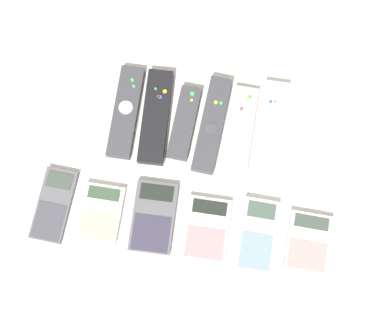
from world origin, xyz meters
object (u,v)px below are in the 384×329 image
object	(u,v)px
calculator_0	(54,205)
calculator_4	(258,235)
remote_4	(241,129)
remote_5	(272,131)
remote_1	(156,117)
remote_2	(184,123)
calculator_2	(154,217)
remote_3	(212,125)
remote_0	(126,112)
calculator_1	(101,213)
calculator_5	(308,242)
calculator_3	(207,229)

from	to	relation	value
calculator_0	calculator_4	world-z (taller)	calculator_4
remote_4	remote_5	distance (m)	0.06
calculator_0	calculator_4	distance (m)	0.41
remote_1	remote_2	bearing A→B (deg)	-6.29
remote_2	calculator_4	distance (m)	0.27
calculator_2	calculator_4	distance (m)	0.21
remote_3	remote_0	bearing A→B (deg)	-176.97
remote_0	calculator_0	xyz separation A→B (m)	(-0.11, -0.21, -0.00)
remote_0	remote_4	world-z (taller)	same
calculator_2	remote_3	bearing A→B (deg)	65.36
remote_0	calculator_0	world-z (taller)	remote_0
remote_2	remote_5	xyz separation A→B (m)	(0.18, 0.01, 0.00)
remote_5	calculator_2	distance (m)	0.30
remote_1	remote_2	xyz separation A→B (m)	(0.06, -0.00, -0.00)
calculator_1	remote_1	bearing A→B (deg)	70.84
calculator_0	calculator_5	world-z (taller)	calculator_5
remote_2	calculator_0	world-z (taller)	remote_2
remote_4	calculator_3	distance (m)	0.22
remote_5	calculator_3	xyz separation A→B (m)	(-0.10, -0.22, -0.00)
calculator_0	calculator_4	xyz separation A→B (m)	(0.41, 0.00, 0.00)
calculator_4	calculator_5	distance (m)	0.10
remote_2	remote_5	size ratio (longest dim) A/B	0.74
remote_2	calculator_0	bearing A→B (deg)	-135.14
remote_1	remote_0	bearing A→B (deg)	175.60
remote_2	calculator_3	size ratio (longest dim) A/B	1.25
remote_0	calculator_5	xyz separation A→B (m)	(0.40, -0.21, -0.00)
remote_3	calculator_4	distance (m)	0.24
remote_5	calculator_3	world-z (taller)	remote_5
remote_1	remote_3	bearing A→B (deg)	-2.42
remote_3	calculator_1	world-z (taller)	remote_3
remote_2	calculator_3	xyz separation A→B (m)	(0.08, -0.21, -0.00)
remote_1	calculator_5	size ratio (longest dim) A/B	1.72
calculator_2	remote_2	bearing A→B (deg)	79.84
calculator_0	calculator_3	xyz separation A→B (m)	(0.31, -0.00, 0.00)
remote_5	remote_1	bearing A→B (deg)	-179.49
remote_1	calculator_5	distance (m)	0.40
remote_1	calculator_4	bearing A→B (deg)	-43.70
remote_5	calculator_2	bearing A→B (deg)	-136.14
remote_1	remote_4	world-z (taller)	remote_1
calculator_0	remote_5	bearing A→B (deg)	30.69
calculator_2	calculator_5	size ratio (longest dim) A/B	1.24
remote_2	remote_3	distance (m)	0.06
remote_5	calculator_5	world-z (taller)	remote_5
remote_3	remote_4	size ratio (longest dim) A/B	1.13
remote_0	calculator_2	size ratio (longest dim) A/B	1.36
remote_4	calculator_2	bearing A→B (deg)	-124.88
calculator_0	calculator_2	world-z (taller)	same
remote_1	calculator_5	world-z (taller)	remote_1
remote_5	calculator_0	world-z (taller)	remote_5
calculator_0	calculator_2	xyz separation A→B (m)	(0.20, 0.01, 0.00)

